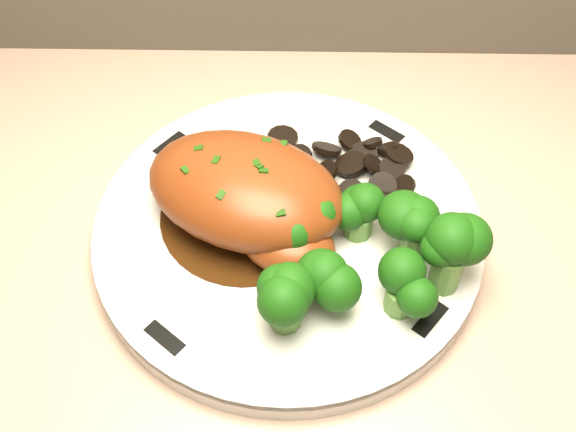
{
  "coord_description": "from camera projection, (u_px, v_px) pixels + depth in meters",
  "views": [
    {
      "loc": [
        -0.28,
        1.42,
        1.32
      ],
      "look_at": [
        -0.28,
        1.75,
        0.91
      ],
      "focal_mm": 45.0,
      "sensor_mm": 36.0,
      "label": 1
    }
  ],
  "objects": [
    {
      "name": "plate",
      "position": [
        288.0,
        232.0,
        0.55
      ],
      "size": [
        0.3,
        0.3,
        0.02
      ],
      "primitive_type": "cylinder",
      "rotation": [
        0.0,
        0.0,
        0.03
      ],
      "color": "silver",
      "rests_on": "counter"
    },
    {
      "name": "rim_accent_0",
      "position": [
        387.0,
        132.0,
        0.6
      ],
      "size": [
        0.03,
        0.03,
        0.0
      ],
      "primitive_type": "cube",
      "rotation": [
        0.0,
        0.0,
        2.45
      ],
      "color": "black",
      "rests_on": "plate"
    },
    {
      "name": "rim_accent_1",
      "position": [
        170.0,
        145.0,
        0.59
      ],
      "size": [
        0.03,
        0.03,
        0.0
      ],
      "primitive_type": "cube",
      "rotation": [
        0.0,
        0.0,
        4.02
      ],
      "color": "black",
      "rests_on": "plate"
    },
    {
      "name": "rim_accent_2",
      "position": [
        165.0,
        338.0,
        0.48
      ],
      "size": [
        0.03,
        0.03,
        0.0
      ],
      "primitive_type": "cube",
      "rotation": [
        0.0,
        0.0,
        5.6
      ],
      "color": "black",
      "rests_on": "plate"
    },
    {
      "name": "rim_accent_3",
      "position": [
        430.0,
        319.0,
        0.49
      ],
      "size": [
        0.03,
        0.03,
        0.0
      ],
      "primitive_type": "cube",
      "rotation": [
        0.0,
        0.0,
        7.17
      ],
      "color": "black",
      "rests_on": "plate"
    },
    {
      "name": "gravy_pool",
      "position": [
        247.0,
        215.0,
        0.54
      ],
      "size": [
        0.13,
        0.13,
        0.0
      ],
      "primitive_type": "cylinder",
      "color": "#331A09",
      "rests_on": "plate"
    },
    {
      "name": "chicken_breast",
      "position": [
        250.0,
        196.0,
        0.52
      ],
      "size": [
        0.18,
        0.15,
        0.06
      ],
      "rotation": [
        0.0,
        0.0,
        -0.38
      ],
      "color": "brown",
      "rests_on": "plate"
    },
    {
      "name": "mushroom_pile",
      "position": [
        344.0,
        173.0,
        0.56
      ],
      "size": [
        0.1,
        0.07,
        0.03
      ],
      "color": "black",
      "rests_on": "plate"
    },
    {
      "name": "broccoli_florets",
      "position": [
        365.0,
        254.0,
        0.49
      ],
      "size": [
        0.14,
        0.11,
        0.05
      ],
      "rotation": [
        0.0,
        0.0,
        -0.12
      ],
      "color": "#5A8D3B",
      "rests_on": "plate"
    }
  ]
}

